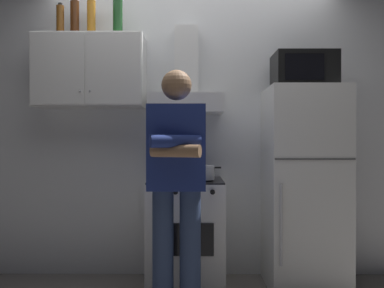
{
  "coord_description": "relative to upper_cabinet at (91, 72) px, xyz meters",
  "views": [
    {
      "loc": [
        0.02,
        -3.05,
        1.17
      ],
      "look_at": [
        0.0,
        0.0,
        1.15
      ],
      "focal_mm": 38.34,
      "sensor_mm": 36.0,
      "label": 1
    }
  ],
  "objects": [
    {
      "name": "stove_oven",
      "position": [
        0.8,
        -0.13,
        -1.32
      ],
      "size": [
        0.6,
        0.62,
        0.87
      ],
      "color": "white",
      "rests_on": "ground_plane"
    },
    {
      "name": "upper_cabinet",
      "position": [
        0.0,
        0.0,
        0.0
      ],
      "size": [
        0.9,
        0.37,
        0.6
      ],
      "color": "silver"
    },
    {
      "name": "bottle_beer_brown",
      "position": [
        -0.24,
        -0.03,
        0.43
      ],
      "size": [
        0.06,
        0.06,
        0.26
      ],
      "color": "brown",
      "rests_on": "upper_cabinet"
    },
    {
      "name": "cooking_pot",
      "position": [
        0.93,
        -0.24,
        -0.82
      ],
      "size": [
        0.29,
        0.19,
        0.11
      ],
      "color": "#B7BABF",
      "rests_on": "stove_oven"
    },
    {
      "name": "refrigerator",
      "position": [
        1.75,
        -0.12,
        -0.95
      ],
      "size": [
        0.6,
        0.62,
        1.6
      ],
      "color": "white",
      "rests_on": "ground_plane"
    },
    {
      "name": "person_standing",
      "position": [
        0.75,
        -0.73,
        -0.85
      ],
      "size": [
        0.38,
        0.33,
        1.64
      ],
      "color": "navy",
      "rests_on": "ground_plane"
    },
    {
      "name": "bottle_wine_green",
      "position": [
        0.23,
        -0.02,
        0.45
      ],
      "size": [
        0.08,
        0.08,
        0.32
      ],
      "color": "#19471E",
      "rests_on": "upper_cabinet"
    },
    {
      "name": "bottle_liquor_amber",
      "position": [
        0.0,
        0.01,
        0.45
      ],
      "size": [
        0.07,
        0.07,
        0.32
      ],
      "color": "#B7721E",
      "rests_on": "upper_cabinet"
    },
    {
      "name": "back_wall_tiled",
      "position": [
        0.85,
        0.23,
        -0.4
      ],
      "size": [
        4.8,
        0.1,
        2.7
      ],
      "primitive_type": "cube",
      "color": "white",
      "rests_on": "ground_plane"
    },
    {
      "name": "microwave",
      "position": [
        1.75,
        -0.11,
        -0.01
      ],
      "size": [
        0.48,
        0.37,
        0.28
      ],
      "color": "black",
      "rests_on": "refrigerator"
    },
    {
      "name": "range_hood",
      "position": [
        0.8,
        0.0,
        -0.15
      ],
      "size": [
        0.6,
        0.44,
        0.75
      ],
      "color": "white"
    },
    {
      "name": "bottle_rum_dark",
      "position": [
        -0.14,
        0.01,
        0.45
      ],
      "size": [
        0.07,
        0.07,
        0.32
      ],
      "color": "#47230F",
      "rests_on": "upper_cabinet"
    }
  ]
}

